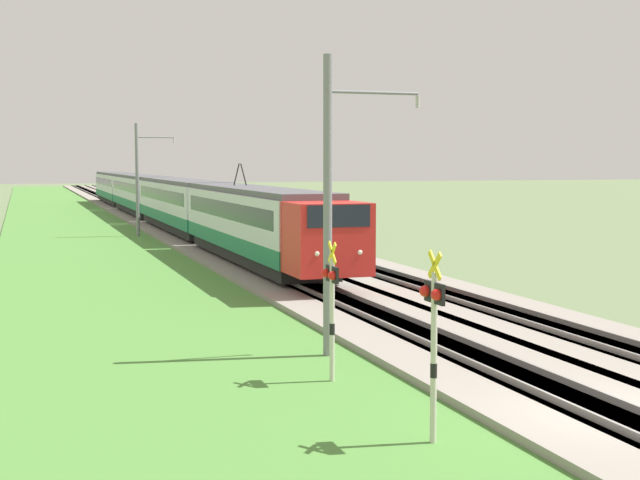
{
  "coord_description": "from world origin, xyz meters",
  "views": [
    {
      "loc": [
        -13.55,
        10.16,
        4.93
      ],
      "look_at": [
        16.69,
        0.0,
        2.14
      ],
      "focal_mm": 50.0,
      "sensor_mm": 36.0,
      "label": 1
    }
  ],
  "objects": [
    {
      "name": "catenary_mast_near",
      "position": [
        7.14,
        2.94,
        3.91
      ],
      "size": [
        0.22,
        2.56,
        7.55
      ],
      "color": "slate",
      "rests_on": "ground"
    },
    {
      "name": "ballast_adjacent",
      "position": [
        50.0,
        -3.95,
        0.15
      ],
      "size": [
        240.0,
        4.4,
        0.3
      ],
      "color": "gray",
      "rests_on": "ground"
    },
    {
      "name": "ground_plane",
      "position": [
        0.0,
        0.0,
        0.0
      ],
      "size": [
        400.0,
        400.0,
        0.0
      ],
      "primitive_type": "plane",
      "color": "#60754C"
    },
    {
      "name": "track_adjacent",
      "position": [
        50.0,
        -3.95,
        0.16
      ],
      "size": [
        240.0,
        1.57,
        0.45
      ],
      "color": "#4C4238",
      "rests_on": "ground"
    },
    {
      "name": "track_main",
      "position": [
        50.0,
        0.0,
        0.16
      ],
      "size": [
        240.0,
        1.57,
        0.45
      ],
      "color": "#4C4238",
      "rests_on": "ground"
    },
    {
      "name": "crossing_signal_near",
      "position": [
        0.01,
        3.57,
        2.1
      ],
      "size": [
        0.7,
        0.23,
        3.44
      ],
      "rotation": [
        0.0,
        0.0,
        1.57
      ],
      "color": "beige",
      "rests_on": "ground"
    },
    {
      "name": "ballast_main",
      "position": [
        50.0,
        0.0,
        0.15
      ],
      "size": [
        240.0,
        4.4,
        0.3
      ],
      "color": "gray",
      "rests_on": "ground"
    },
    {
      "name": "crossing_signal_aux",
      "position": [
        4.65,
        3.78,
        1.95
      ],
      "size": [
        0.7,
        0.23,
        3.21
      ],
      "rotation": [
        0.0,
        0.0,
        1.57
      ],
      "color": "beige",
      "rests_on": "ground"
    },
    {
      "name": "grass_verge",
      "position": [
        50.0,
        5.57,
        0.06
      ],
      "size": [
        240.0,
        11.91,
        0.12
      ],
      "color": "#4C8438",
      "rests_on": "ground"
    },
    {
      "name": "catenary_mast_mid",
      "position": [
        44.85,
        2.94,
        3.85
      ],
      "size": [
        0.22,
        2.56,
        7.43
      ],
      "color": "slate",
      "rests_on": "ground"
    },
    {
      "name": "passenger_train",
      "position": [
        57.13,
        0.0,
        2.27
      ],
      "size": [
        84.31,
        2.84,
        4.87
      ],
      "rotation": [
        0.0,
        0.0,
        3.14
      ],
      "color": "red",
      "rests_on": "ground"
    }
  ]
}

